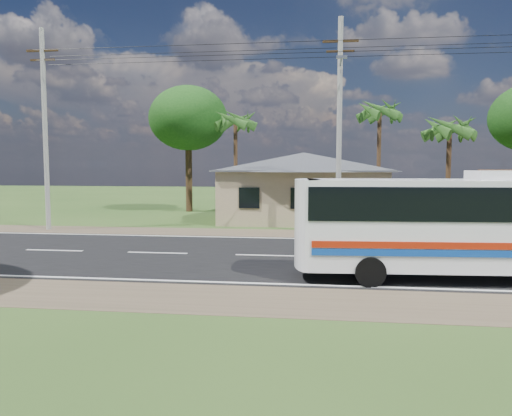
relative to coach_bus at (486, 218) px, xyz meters
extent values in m
plane|color=#264418|center=(-7.18, 3.34, -1.96)|extent=(120.00, 120.00, 0.00)
cube|color=black|center=(-7.18, 3.34, -1.95)|extent=(120.00, 10.00, 0.02)
cube|color=brown|center=(-7.18, 9.84, -1.96)|extent=(120.00, 3.00, 0.01)
cube|color=brown|center=(-7.18, -3.16, -1.96)|extent=(120.00, 3.00, 0.01)
cube|color=silver|center=(-7.18, 8.04, -1.94)|extent=(120.00, 0.15, 0.01)
cube|color=silver|center=(-7.18, -1.36, -1.94)|extent=(120.00, 0.15, 0.01)
cube|color=silver|center=(-7.18, 3.34, -1.94)|extent=(120.00, 0.15, 0.01)
cube|color=tan|center=(-6.18, 16.34, -0.36)|extent=(10.00, 8.00, 3.20)
cube|color=#4C4F54|center=(-6.18, 16.34, 1.29)|extent=(10.60, 8.60, 0.10)
pyramid|color=#4C4F54|center=(-6.18, 16.34, 2.44)|extent=(12.40, 10.00, 1.20)
cube|color=black|center=(-9.18, 12.32, -0.26)|extent=(1.20, 0.08, 1.20)
cube|color=black|center=(-6.18, 12.32, -0.26)|extent=(1.20, 0.08, 1.20)
cube|color=black|center=(-3.18, 12.32, -0.26)|extent=(1.20, 0.08, 1.20)
cylinder|color=#342413|center=(3.52, 10.04, -0.66)|extent=(0.16, 0.16, 2.60)
cylinder|color=#342413|center=(3.52, 13.64, -0.66)|extent=(0.16, 0.16, 2.60)
cylinder|color=#9E9E99|center=(-20.18, 9.84, 3.54)|extent=(0.26, 0.26, 11.00)
cube|color=#342413|center=(-20.18, 9.84, 7.84)|extent=(1.80, 0.12, 0.12)
cube|color=#342413|center=(-20.18, 9.84, 7.34)|extent=(1.40, 0.10, 0.10)
cylinder|color=#9E9E99|center=(-4.18, 9.84, 3.54)|extent=(0.26, 0.26, 11.00)
cube|color=#342413|center=(-4.18, 9.84, 7.84)|extent=(1.80, 0.12, 0.12)
cube|color=#342413|center=(-4.18, 9.84, 7.34)|extent=(1.40, 0.10, 0.10)
cylinder|color=gray|center=(-4.18, 8.84, 6.64)|extent=(0.08, 2.00, 0.08)
cube|color=gray|center=(-4.18, 7.84, 6.64)|extent=(0.50, 0.18, 0.12)
cylinder|color=black|center=(-12.18, 9.84, 7.64)|extent=(16.00, 0.02, 0.02)
cylinder|color=black|center=(3.32, 9.84, 7.64)|extent=(15.00, 0.02, 0.02)
cylinder|color=#47301E|center=(2.32, 14.34, 1.04)|extent=(0.28, 0.28, 6.00)
cylinder|color=#47301E|center=(-1.18, 18.84, 1.79)|extent=(0.28, 0.28, 7.50)
cylinder|color=#47301E|center=(-11.18, 19.34, 1.54)|extent=(0.28, 0.28, 7.00)
cylinder|color=#47301E|center=(-15.18, 21.34, 1.01)|extent=(0.50, 0.50, 5.95)
ellipsoid|color=#133C10|center=(-15.18, 21.34, 5.19)|extent=(6.00, 6.00, 4.92)
cube|color=white|center=(-0.01, 0.00, -0.18)|extent=(11.12, 2.96, 2.75)
cube|color=black|center=(-0.01, 0.00, 0.51)|extent=(11.16, 3.02, 1.01)
cube|color=black|center=(-5.49, -0.34, 0.19)|extent=(0.24, 2.11, 1.65)
cube|color=#A01E09|center=(0.07, -1.16, -0.68)|extent=(10.79, 0.70, 0.20)
cube|color=#0D3B97|center=(0.07, -1.16, -0.91)|extent=(10.79, 0.70, 0.20)
cylinder|color=black|center=(-3.60, -1.28, -1.51)|extent=(0.93, 0.38, 0.92)
cylinder|color=black|center=(-3.73, 0.83, -1.51)|extent=(0.93, 0.38, 0.92)
imported|color=black|center=(3.72, 10.02, -1.52)|extent=(1.78, 1.10, 0.88)
camera|label=1|loc=(-5.07, -16.13, 1.66)|focal=35.00mm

